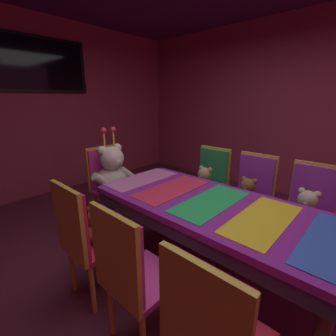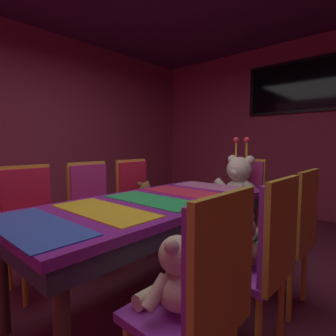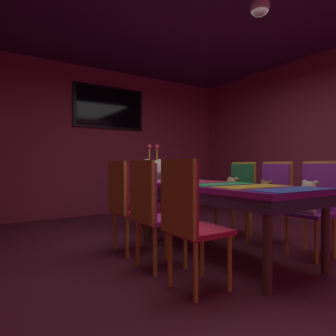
{
  "view_description": "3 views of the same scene",
  "coord_description": "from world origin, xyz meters",
  "px_view_note": "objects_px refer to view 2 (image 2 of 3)",
  "views": [
    {
      "loc": [
        -1.53,
        -0.94,
        1.55
      ],
      "look_at": [
        -0.06,
        0.42,
        0.96
      ],
      "focal_mm": 25.12,
      "sensor_mm": 36.0,
      "label": 1
    },
    {
      "loc": [
        1.4,
        -1.38,
        1.16
      ],
      "look_at": [
        -0.14,
        0.33,
        0.95
      ],
      "focal_mm": 28.46,
      "sensor_mm": 36.0,
      "label": 2
    },
    {
      "loc": [
        -2.15,
        -2.31,
        0.94
      ],
      "look_at": [
        -0.21,
        0.69,
        0.91
      ],
      "focal_mm": 31.72,
      "sensor_mm": 36.0,
      "label": 3
    }
  ],
  "objects_px": {
    "chair_right_0": "(206,290)",
    "chair_right_1": "(266,249)",
    "throne_chair": "(245,192)",
    "king_teddy_bear": "(239,184)",
    "banquet_table": "(152,212)",
    "chair_right_2": "(294,226)",
    "teddy_right_2": "(273,221)",
    "chair_left_0": "(30,213)",
    "teddy_left_2": "(145,197)",
    "teddy_right_0": "(177,277)",
    "wall_tv": "(293,87)",
    "chair_left_2": "(136,194)",
    "teddy_right_1": "(241,243)",
    "chair_left_1": "(92,202)"
  },
  "relations": [
    {
      "from": "banquet_table",
      "to": "chair_right_1",
      "type": "relative_size",
      "value": 2.05
    },
    {
      "from": "throne_chair",
      "to": "king_teddy_bear",
      "type": "relative_size",
      "value": 1.26
    },
    {
      "from": "chair_left_2",
      "to": "teddy_left_2",
      "type": "xyz_separation_m",
      "value": [
        0.14,
        0.0,
        -0.01
      ]
    },
    {
      "from": "teddy_left_2",
      "to": "teddy_right_2",
      "type": "relative_size",
      "value": 0.91
    },
    {
      "from": "chair_left_0",
      "to": "teddy_right_0",
      "type": "xyz_separation_m",
      "value": [
        1.56,
        0.0,
        0.0
      ]
    },
    {
      "from": "chair_left_0",
      "to": "king_teddy_bear",
      "type": "xyz_separation_m",
      "value": [
        0.86,
        1.93,
        0.11
      ]
    },
    {
      "from": "teddy_left_2",
      "to": "teddy_right_2",
      "type": "height_order",
      "value": "teddy_right_2"
    },
    {
      "from": "chair_left_2",
      "to": "banquet_table",
      "type": "bearing_deg",
      "value": -34.49
    },
    {
      "from": "teddy_right_0",
      "to": "king_teddy_bear",
      "type": "relative_size",
      "value": 0.44
    },
    {
      "from": "teddy_left_2",
      "to": "king_teddy_bear",
      "type": "bearing_deg",
      "value": 48.88
    },
    {
      "from": "teddy_right_1",
      "to": "wall_tv",
      "type": "relative_size",
      "value": 0.23
    },
    {
      "from": "chair_left_0",
      "to": "chair_right_0",
      "type": "relative_size",
      "value": 1.0
    },
    {
      "from": "chair_right_1",
      "to": "wall_tv",
      "type": "relative_size",
      "value": 0.71
    },
    {
      "from": "banquet_table",
      "to": "chair_left_0",
      "type": "height_order",
      "value": "chair_left_0"
    },
    {
      "from": "teddy_right_0",
      "to": "chair_right_1",
      "type": "distance_m",
      "value": 0.58
    },
    {
      "from": "chair_right_2",
      "to": "chair_left_0",
      "type": "bearing_deg",
      "value": 32.67
    },
    {
      "from": "teddy_right_2",
      "to": "chair_left_0",
      "type": "bearing_deg",
      "value": 35.05
    },
    {
      "from": "chair_left_0",
      "to": "chair_left_2",
      "type": "height_order",
      "value": "same"
    },
    {
      "from": "chair_left_2",
      "to": "chair_right_1",
      "type": "bearing_deg",
      "value": -18.47
    },
    {
      "from": "teddy_left_2",
      "to": "chair_right_2",
      "type": "xyz_separation_m",
      "value": [
        1.54,
        -0.04,
        0.01
      ]
    },
    {
      "from": "teddy_left_2",
      "to": "king_teddy_bear",
      "type": "distance_m",
      "value": 1.07
    },
    {
      "from": "chair_right_0",
      "to": "throne_chair",
      "type": "relative_size",
      "value": 1.0
    },
    {
      "from": "chair_left_2",
      "to": "teddy_right_1",
      "type": "distance_m",
      "value": 1.66
    },
    {
      "from": "chair_left_1",
      "to": "teddy_left_2",
      "type": "height_order",
      "value": "chair_left_1"
    },
    {
      "from": "chair_left_1",
      "to": "teddy_right_0",
      "type": "distance_m",
      "value": 1.65
    },
    {
      "from": "banquet_table",
      "to": "teddy_left_2",
      "type": "distance_m",
      "value": 0.91
    },
    {
      "from": "banquet_table",
      "to": "wall_tv",
      "type": "bearing_deg",
      "value": 90.0
    },
    {
      "from": "chair_left_2",
      "to": "teddy_right_2",
      "type": "height_order",
      "value": "chair_left_2"
    },
    {
      "from": "chair_right_1",
      "to": "teddy_right_1",
      "type": "distance_m",
      "value": 0.15
    },
    {
      "from": "chair_right_0",
      "to": "chair_right_2",
      "type": "relative_size",
      "value": 1.0
    },
    {
      "from": "teddy_left_2",
      "to": "chair_left_2",
      "type": "bearing_deg",
      "value": -180.0
    },
    {
      "from": "chair_right_2",
      "to": "teddy_right_2",
      "type": "relative_size",
      "value": 2.87
    },
    {
      "from": "banquet_table",
      "to": "chair_right_0",
      "type": "relative_size",
      "value": 2.05
    },
    {
      "from": "teddy_left_2",
      "to": "teddy_right_0",
      "type": "xyz_separation_m",
      "value": [
        1.4,
        -1.13,
        0.01
      ]
    },
    {
      "from": "teddy_right_1",
      "to": "chair_right_2",
      "type": "distance_m",
      "value": 0.55
    },
    {
      "from": "chair_right_1",
      "to": "teddy_right_1",
      "type": "relative_size",
      "value": 3.04
    },
    {
      "from": "chair_right_2",
      "to": "chair_right_1",
      "type": "bearing_deg",
      "value": 91.81
    },
    {
      "from": "chair_right_2",
      "to": "teddy_right_0",
      "type": "bearing_deg",
      "value": 82.52
    },
    {
      "from": "teddy_right_2",
      "to": "chair_right_2",
      "type": "bearing_deg",
      "value": 180.0
    },
    {
      "from": "chair_left_2",
      "to": "king_teddy_bear",
      "type": "relative_size",
      "value": 1.26
    },
    {
      "from": "banquet_table",
      "to": "teddy_right_2",
      "type": "bearing_deg",
      "value": 37.73
    },
    {
      "from": "teddy_right_0",
      "to": "wall_tv",
      "type": "distance_m",
      "value": 4.0
    },
    {
      "from": "chair_right_1",
      "to": "wall_tv",
      "type": "xyz_separation_m",
      "value": [
        -0.86,
        3.1,
        1.45
      ]
    },
    {
      "from": "chair_right_0",
      "to": "chair_right_1",
      "type": "height_order",
      "value": "same"
    },
    {
      "from": "teddy_left_2",
      "to": "wall_tv",
      "type": "relative_size",
      "value": 0.23
    },
    {
      "from": "chair_left_0",
      "to": "teddy_right_1",
      "type": "distance_m",
      "value": 1.67
    },
    {
      "from": "chair_right_2",
      "to": "chair_right_0",
      "type": "bearing_deg",
      "value": 90.19
    },
    {
      "from": "chair_right_0",
      "to": "king_teddy_bear",
      "type": "xyz_separation_m",
      "value": [
        -0.85,
        1.93,
        0.11
      ]
    },
    {
      "from": "chair_right_0",
      "to": "teddy_right_1",
      "type": "relative_size",
      "value": 3.04
    },
    {
      "from": "chair_right_0",
      "to": "teddy_right_0",
      "type": "relative_size",
      "value": 2.84
    }
  ]
}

